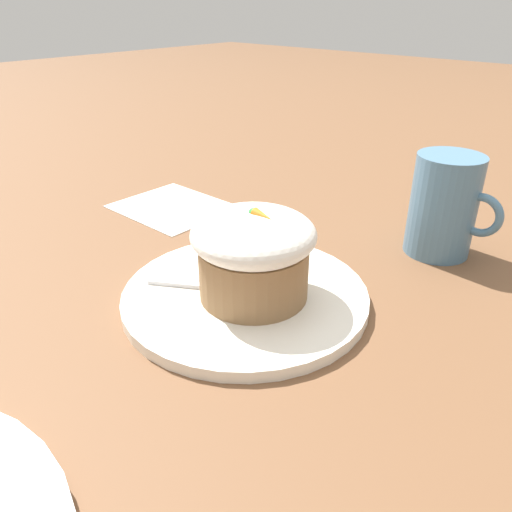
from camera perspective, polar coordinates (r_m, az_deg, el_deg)
ground_plane at (r=0.46m, az=-1.22°, el=-5.11°), size 4.00×4.00×0.00m
dessert_plate at (r=0.46m, az=-1.23°, el=-4.54°), size 0.22×0.22×0.01m
carrot_cake at (r=0.43m, az=0.00°, el=0.55°), size 0.11×0.11×0.08m
spoon at (r=0.46m, az=-3.32°, el=-3.50°), size 0.10×0.07×0.01m
coffee_cup at (r=0.56m, az=20.73°, el=5.39°), size 0.10×0.07×0.11m
paper_napkin at (r=0.67m, az=-9.51°, el=5.59°), size 0.14×0.12×0.00m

